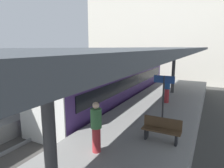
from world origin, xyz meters
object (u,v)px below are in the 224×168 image
Objects in this scene: passenger_near_bench at (96,126)px; passenger_mid_platform at (167,89)px; platform_bench at (162,129)px; platform_sign at (164,89)px; commuter_train at (118,83)px.

passenger_mid_platform is at bearing 83.36° from passenger_near_bench.
platform_sign is (-0.35, 1.61, 1.16)m from platform_bench.
commuter_train is 8.91m from passenger_near_bench.
platform_bench is (4.91, -6.55, -0.26)m from commuter_train.
commuter_train reaches higher than passenger_near_bench.
platform_bench is at bearing 45.77° from passenger_near_bench.
platform_bench is at bearing -77.84° from platform_sign.
commuter_train is at bearing 126.87° from platform_bench.
passenger_near_bench is at bearing -96.64° from passenger_mid_platform.
passenger_near_bench reaches higher than platform_bench.
commuter_train is at bearing 132.73° from platform_sign.
passenger_near_bench is (-1.73, -1.77, 0.42)m from platform_bench.
platform_sign is 3.72m from passenger_mid_platform.
commuter_train is 8.19m from platform_bench.
passenger_mid_platform is (0.81, 6.98, -0.01)m from passenger_near_bench.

